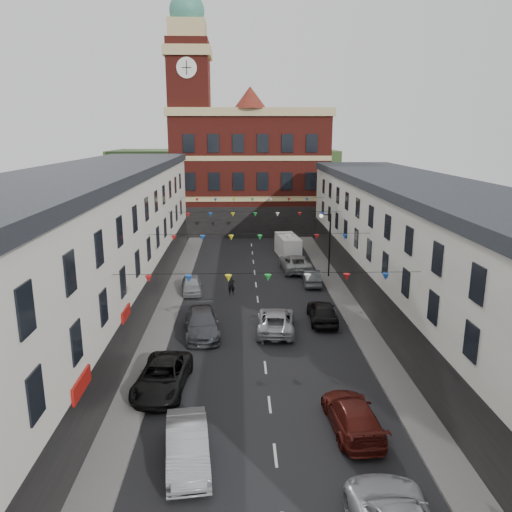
{
  "coord_description": "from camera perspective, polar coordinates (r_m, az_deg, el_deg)",
  "views": [
    {
      "loc": [
        -1.42,
        -30.14,
        13.1
      ],
      "look_at": [
        -0.12,
        8.35,
        3.53
      ],
      "focal_mm": 35.0,
      "sensor_mm": 36.0,
      "label": 1
    }
  ],
  "objects": [
    {
      "name": "ground",
      "position": [
        32.89,
        0.71,
        -9.51
      ],
      "size": [
        160.0,
        160.0,
        0.0
      ],
      "primitive_type": "plane",
      "color": "black",
      "rests_on": "ground"
    },
    {
      "name": "street_lamp",
      "position": [
        45.78,
        8.14,
        2.23
      ],
      "size": [
        1.1,
        0.36,
        6.0
      ],
      "color": "black",
      "rests_on": "ground"
    },
    {
      "name": "clock_tower",
      "position": [
        65.44,
        -7.54,
        15.45
      ],
      "size": [
        5.6,
        5.6,
        30.0
      ],
      "color": "maroon",
      "rests_on": "ground"
    },
    {
      "name": "pavement_left",
      "position": [
        35.1,
        -10.88,
        -8.09
      ],
      "size": [
        1.8,
        64.0,
        0.15
      ],
      "primitive_type": "cube",
      "color": "#605E5B",
      "rests_on": "ground"
    },
    {
      "name": "car_right_d",
      "position": [
        35.74,
        7.6,
        -6.32
      ],
      "size": [
        1.95,
        4.66,
        1.57
      ],
      "primitive_type": "imported",
      "rotation": [
        0.0,
        0.0,
        3.12
      ],
      "color": "black",
      "rests_on": "ground"
    },
    {
      "name": "moving_car",
      "position": [
        33.99,
        2.31,
        -7.39
      ],
      "size": [
        2.92,
        5.48,
        1.47
      ],
      "primitive_type": "imported",
      "rotation": [
        0.0,
        0.0,
        3.05
      ],
      "color": "#AEAFB6",
      "rests_on": "ground"
    },
    {
      "name": "car_left_e",
      "position": [
        42.24,
        -7.4,
        -3.25
      ],
      "size": [
        2.01,
        4.16,
        1.37
      ],
      "primitive_type": "imported",
      "rotation": [
        0.0,
        0.0,
        0.1
      ],
      "color": "#94969C",
      "rests_on": "ground"
    },
    {
      "name": "white_van",
      "position": [
        54.1,
        3.65,
        1.15
      ],
      "size": [
        2.55,
        5.3,
        2.26
      ],
      "primitive_type": "cube",
      "rotation": [
        0.0,
        0.0,
        0.12
      ],
      "color": "white",
      "rests_on": "ground"
    },
    {
      "name": "car_right_f",
      "position": [
        48.55,
        4.5,
        -0.79
      ],
      "size": [
        2.96,
        5.78,
        1.56
      ],
      "primitive_type": "imported",
      "rotation": [
        0.0,
        0.0,
        3.21
      ],
      "color": "#989A9C",
      "rests_on": "ground"
    },
    {
      "name": "terrace_right",
      "position": [
        34.81,
        20.42,
        -0.65
      ],
      "size": [
        8.4,
        56.0,
        9.7
      ],
      "color": "silver",
      "rests_on": "ground"
    },
    {
      "name": "civic_building",
      "position": [
        68.28,
        -0.75,
        9.79
      ],
      "size": [
        20.6,
        13.3,
        18.5
      ],
      "color": "maroon",
      "rests_on": "ground"
    },
    {
      "name": "distant_hill",
      "position": [
        92.53,
        -3.57,
        8.91
      ],
      "size": [
        40.0,
        14.0,
        10.0
      ],
      "primitive_type": "cube",
      "color": "#2D4821",
      "rests_on": "ground"
    },
    {
      "name": "car_left_c",
      "position": [
        27.15,
        -10.65,
        -13.38
      ],
      "size": [
        2.9,
        5.52,
        1.48
      ],
      "primitive_type": "imported",
      "rotation": [
        0.0,
        0.0,
        -0.08
      ],
      "color": "black",
      "rests_on": "ground"
    },
    {
      "name": "pavement_right",
      "position": [
        35.66,
        11.81,
        -7.78
      ],
      "size": [
        1.8,
        64.0,
        0.15
      ],
      "primitive_type": "cube",
      "color": "#605E5B",
      "rests_on": "ground"
    },
    {
      "name": "car_right_e",
      "position": [
        44.28,
        6.36,
        -2.44
      ],
      "size": [
        1.57,
        4.11,
        1.34
      ],
      "primitive_type": "imported",
      "rotation": [
        0.0,
        0.0,
        3.1
      ],
      "color": "#4D5154",
      "rests_on": "ground"
    },
    {
      "name": "pedestrian",
      "position": [
        41.28,
        -2.82,
        -3.38
      ],
      "size": [
        0.62,
        0.43,
        1.61
      ],
      "primitive_type": "imported",
      "rotation": [
        0.0,
        0.0,
        0.08
      ],
      "color": "black",
      "rests_on": "ground"
    },
    {
      "name": "terrace_left",
      "position": [
        33.72,
        -19.77,
        -0.17
      ],
      "size": [
        8.4,
        56.0,
        10.7
      ],
      "color": "silver",
      "rests_on": "ground"
    },
    {
      "name": "car_left_b",
      "position": [
        21.74,
        -7.85,
        -20.68
      ],
      "size": [
        2.26,
        4.96,
        1.58
      ],
      "primitive_type": "imported",
      "rotation": [
        0.0,
        0.0,
        0.13
      ],
      "color": "#929599",
      "rests_on": "ground"
    },
    {
      "name": "car_left_d",
      "position": [
        33.61,
        -6.21,
        -7.62
      ],
      "size": [
        2.79,
        5.64,
        1.58
      ],
      "primitive_type": "imported",
      "rotation": [
        0.0,
        0.0,
        0.11
      ],
      "color": "#3E4146",
      "rests_on": "ground"
    },
    {
      "name": "car_right_c",
      "position": [
        23.94,
        10.98,
        -17.45
      ],
      "size": [
        2.33,
        5.12,
        1.45
      ],
      "primitive_type": "imported",
      "rotation": [
        0.0,
        0.0,
        3.2
      ],
      "color": "#521510",
      "rests_on": "ground"
    }
  ]
}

